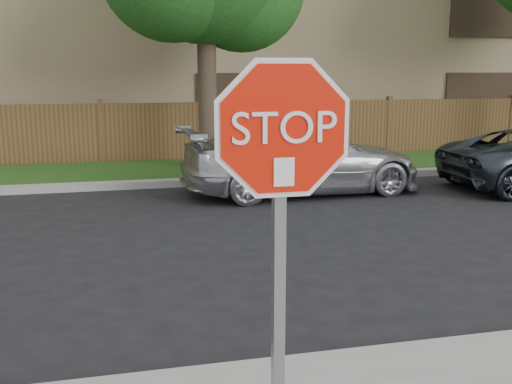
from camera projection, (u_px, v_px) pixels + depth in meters
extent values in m
cube|color=gray|center=(101.00, 186.00, 12.41)|extent=(70.00, 0.30, 0.15)
cube|color=#1E4714|center=(102.00, 174.00, 13.99)|extent=(70.00, 3.00, 0.12)
cube|color=#4E331B|center=(101.00, 135.00, 15.36)|extent=(70.00, 0.12, 1.60)
cube|color=tan|center=(101.00, 53.00, 20.26)|extent=(34.00, 8.00, 6.00)
cylinder|color=#382B21|center=(207.00, 91.00, 14.08)|extent=(0.44, 0.44, 3.92)
cube|color=gray|center=(278.00, 291.00, 3.31)|extent=(0.06, 0.06, 2.30)
cylinder|color=white|center=(283.00, 129.00, 3.06)|extent=(1.01, 0.02, 1.01)
cylinder|color=red|center=(284.00, 129.00, 3.05)|extent=(0.93, 0.02, 0.93)
cube|color=white|center=(284.00, 172.00, 3.08)|extent=(0.11, 0.00, 0.15)
imported|color=#BBBDC3|center=(302.00, 158.00, 11.98)|extent=(4.93, 2.23, 1.40)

